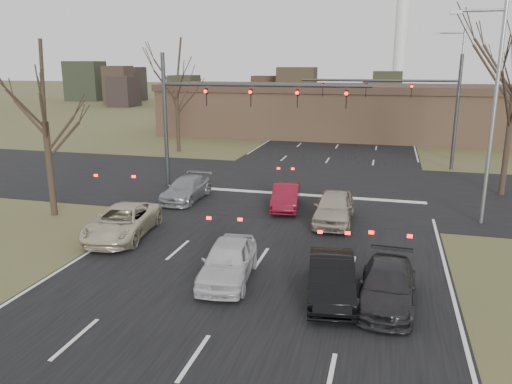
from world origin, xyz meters
TOP-DOWN VIEW (x-y plane):
  - ground at (0.00, 0.00)m, footprint 360.00×360.00m
  - road_main at (0.00, 60.00)m, footprint 14.00×300.00m
  - road_cross at (0.00, 15.00)m, footprint 200.00×14.00m
  - building at (2.00, 38.00)m, footprint 42.40×10.40m
  - mast_arm_near at (-5.23, 13.00)m, footprint 12.12×0.24m
  - mast_arm_far at (6.18, 23.00)m, footprint 11.12×0.24m
  - streetlight_right_near at (8.82, 10.00)m, footprint 2.34×0.25m
  - streetlight_right_far at (9.32, 27.00)m, footprint 2.34×0.25m
  - tree_left_near at (-11.50, 6.00)m, footprint 5.10×5.10m
  - tree_left_far at (-13.00, 25.00)m, footprint 5.70×5.70m
  - car_silver_suv at (-6.50, 3.94)m, footprint 2.87×5.13m
  - car_white_sedan at (-0.65, 0.85)m, footprint 2.10×4.28m
  - car_black_hatch at (3.00, 0.39)m, footprint 1.96×4.26m
  - car_charcoal_sedan at (4.74, 0.42)m, footprint 1.92×4.29m
  - car_grey_ahead at (-6.17, 10.35)m, footprint 1.80×4.34m
  - car_red_ahead at (-0.50, 10.13)m, footprint 1.83×3.96m
  - car_silver_ahead at (2.20, 8.35)m, footprint 1.83×4.40m

SIDE VIEW (x-z plane):
  - ground at x=0.00m, z-range 0.00..0.00m
  - road_main at x=0.00m, z-range 0.00..0.02m
  - road_cross at x=0.00m, z-range 0.00..0.03m
  - car_charcoal_sedan at x=4.74m, z-range 0.00..1.22m
  - car_grey_ahead at x=-6.17m, z-range 0.00..1.26m
  - car_red_ahead at x=-0.50m, z-range 0.00..1.26m
  - car_black_hatch at x=3.00m, z-range 0.00..1.35m
  - car_silver_suv at x=-6.50m, z-range 0.00..1.36m
  - car_white_sedan at x=-0.65m, z-range 0.00..1.40m
  - car_silver_ahead at x=2.20m, z-range 0.00..1.49m
  - building at x=2.00m, z-range 0.02..5.32m
  - mast_arm_far at x=6.18m, z-range 1.02..9.02m
  - mast_arm_near at x=-5.23m, z-range 1.07..9.07m
  - streetlight_right_near at x=8.82m, z-range 0.59..10.59m
  - streetlight_right_far at x=9.32m, z-range 0.59..10.59m
  - tree_left_near at x=-11.50m, z-range 2.32..10.82m
  - tree_left_far at x=-13.00m, z-range 2.59..12.09m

